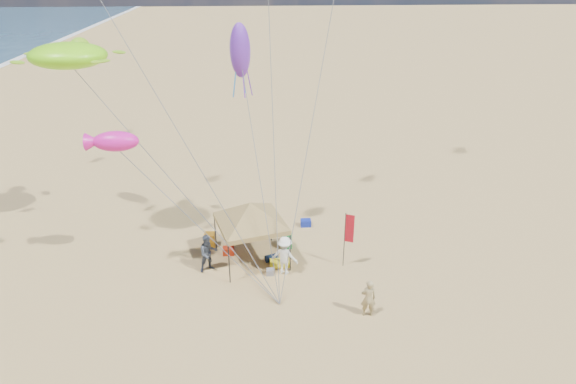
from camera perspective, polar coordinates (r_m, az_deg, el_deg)
The scene contains 17 objects.
ground at distance 20.83m, azimuth 0.53°, elevation -13.59°, with size 280.00×280.00×0.00m, color tan.
canopy_tent at distance 22.57m, azimuth -4.35°, elevation -1.49°, with size 5.49×5.49×3.53m.
feather_flag at distance 22.71m, azimuth 6.91°, elevation -4.50°, with size 0.40×0.18×2.77m.
cooler_red at distance 24.46m, azimuth -6.82°, elevation -6.70°, with size 0.54×0.38×0.38m, color #B8270E.
cooler_blue at distance 26.73m, azimuth 2.04°, elevation -3.54°, with size 0.54×0.38×0.38m, color #13259A.
bag_navy at distance 23.80m, azimuth -1.87°, elevation -7.53°, with size 0.36×0.36×0.60m, color #0B1A34.
bag_orange at distance 27.39m, azimuth -6.74°, elevation -2.98°, with size 0.36×0.36×0.60m, color orange.
chair_green at distance 24.79m, azimuth -0.16°, elevation -5.59°, with size 0.50×0.50×0.70m, color #15772C.
chair_yellow at distance 25.17m, azimuth -8.97°, elevation -5.42°, with size 0.50×0.50×0.70m, color #C57E15.
crate_grey at distance 22.90m, azimuth -2.07°, elevation -9.13°, with size 0.34×0.30×0.28m, color slate.
beach_cart at distance 23.38m, azimuth -0.97°, elevation -8.14°, with size 0.90×0.50×0.24m, color yellow.
person_near_a at distance 20.45m, azimuth 9.17°, elevation -11.90°, with size 0.60×0.40×1.65m, color tan.
person_near_b at distance 23.05m, azimuth -9.09°, elevation -6.91°, with size 0.89×0.69×1.83m, color #3A414F.
person_near_c at distance 22.54m, azimuth -0.39°, elevation -7.29°, with size 1.21×0.70×1.87m, color white.
turtle_kite at distance 24.34m, azimuth -23.88°, elevation 14.08°, with size 3.37×2.70×1.12m, color #7EF411.
fish_kite at distance 21.36m, azimuth -19.10°, elevation 5.50°, with size 1.86×0.93×0.83m, color #DC169A.
squid_kite at distance 23.03m, azimuth -5.50°, elevation 15.82°, with size 0.92×0.92×2.39m, color purple.
Camera 1 is at (-1.19, -16.17, 13.08)m, focal length 31.08 mm.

